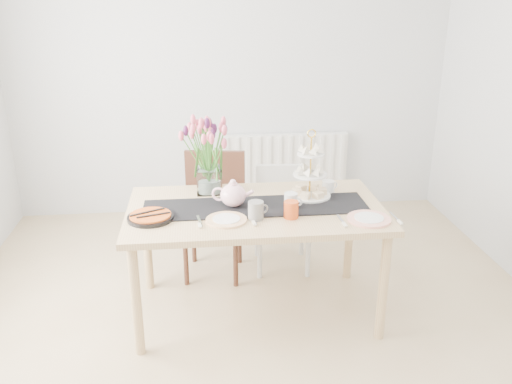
{
  "coord_description": "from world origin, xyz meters",
  "views": [
    {
      "loc": [
        -0.3,
        -2.71,
        2.03
      ],
      "look_at": [
        0.03,
        0.36,
        0.87
      ],
      "focal_mm": 38.0,
      "sensor_mm": 36.0,
      "label": 1
    }
  ],
  "objects": [
    {
      "name": "tulip_vase",
      "position": [
        -0.25,
        0.72,
        1.09
      ],
      "size": [
        0.62,
        0.62,
        0.52
      ],
      "rotation": [
        0.0,
        0.0,
        0.24
      ],
      "color": "silver",
      "rests_on": "dining_table"
    },
    {
      "name": "tart_tin",
      "position": [
        -0.61,
        0.29,
        0.77
      ],
      "size": [
        0.27,
        0.27,
        0.03
      ],
      "rotation": [
        0.0,
        0.0,
        0.04
      ],
      "color": "black",
      "rests_on": "dining_table"
    },
    {
      "name": "cake_stand",
      "position": [
        0.4,
        0.55,
        0.87
      ],
      "size": [
        0.28,
        0.28,
        0.4
      ],
      "rotation": [
        0.0,
        0.0,
        -0.01
      ],
      "color": "gold",
      "rests_on": "dining_table"
    },
    {
      "name": "mug_orange",
      "position": [
        0.23,
        0.23,
        0.8
      ],
      "size": [
        0.12,
        0.12,
        0.1
      ],
      "primitive_type": "cylinder",
      "rotation": [
        0.0,
        0.0,
        1.02
      ],
      "color": "#DC4E18",
      "rests_on": "dining_table"
    },
    {
      "name": "chair_white",
      "position": [
        0.31,
        1.09,
        0.44
      ],
      "size": [
        0.42,
        0.42,
        0.77
      ],
      "rotation": [
        0.0,
        0.0,
        -0.06
      ],
      "color": "silver",
      "rests_on": "ground"
    },
    {
      "name": "teapot",
      "position": [
        -0.1,
        0.43,
        0.83
      ],
      "size": [
        0.3,
        0.27,
        0.17
      ],
      "primitive_type": null,
      "rotation": [
        0.0,
        0.0,
        -0.27
      ],
      "color": "white",
      "rests_on": "dining_table"
    },
    {
      "name": "plate_left",
      "position": [
        -0.16,
        0.22,
        0.76
      ],
      "size": [
        0.27,
        0.27,
        0.01
      ],
      "primitive_type": "cylinder",
      "rotation": [
        0.0,
        0.0,
        0.13
      ],
      "color": "silver",
      "rests_on": "dining_table"
    },
    {
      "name": "table_runner",
      "position": [
        0.03,
        0.41,
        0.75
      ],
      "size": [
        1.4,
        0.35,
        0.01
      ],
      "primitive_type": "cube",
      "color": "black",
      "rests_on": "dining_table"
    },
    {
      "name": "dining_table",
      "position": [
        0.03,
        0.41,
        0.67
      ],
      "size": [
        1.6,
        0.9,
        0.75
      ],
      "color": "tan",
      "rests_on": "ground"
    },
    {
      "name": "mug_grey",
      "position": [
        0.02,
        0.23,
        0.81
      ],
      "size": [
        0.12,
        0.12,
        0.11
      ],
      "primitive_type": "cylinder",
      "rotation": [
        0.0,
        0.0,
        0.37
      ],
      "color": "slate",
      "rests_on": "dining_table"
    },
    {
      "name": "radiator",
      "position": [
        0.5,
        2.19,
        0.45
      ],
      "size": [
        1.2,
        0.08,
        0.6
      ],
      "primitive_type": "cube",
      "color": "white",
      "rests_on": "room_shell"
    },
    {
      "name": "mug_white",
      "position": [
        0.25,
        0.37,
        0.8
      ],
      "size": [
        0.11,
        0.11,
        0.1
      ],
      "primitive_type": "cylinder",
      "rotation": [
        0.0,
        0.0,
        -0.46
      ],
      "color": "silver",
      "rests_on": "dining_table"
    },
    {
      "name": "chair_brown",
      "position": [
        -0.21,
        1.04,
        0.53
      ],
      "size": [
        0.51,
        0.51,
        0.91
      ],
      "rotation": [
        0.0,
        0.0,
        -0.16
      ],
      "color": "#3D1F16",
      "rests_on": "ground"
    },
    {
      "name": "cream_jug",
      "position": [
        0.54,
        0.62,
        0.79
      ],
      "size": [
        0.1,
        0.1,
        0.08
      ],
      "primitive_type": "cylinder",
      "rotation": [
        0.0,
        0.0,
        0.31
      ],
      "color": "white",
      "rests_on": "dining_table"
    },
    {
      "name": "plate_right",
      "position": [
        0.68,
        0.14,
        0.76
      ],
      "size": [
        0.28,
        0.28,
        0.01
      ],
      "primitive_type": "cylinder",
      "rotation": [
        0.0,
        0.0,
        0.06
      ],
      "color": "white",
      "rests_on": "dining_table"
    },
    {
      "name": "room_shell",
      "position": [
        0.0,
        0.0,
        1.3
      ],
      "size": [
        4.5,
        4.5,
        4.5
      ],
      "color": "tan",
      "rests_on": "ground"
    }
  ]
}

